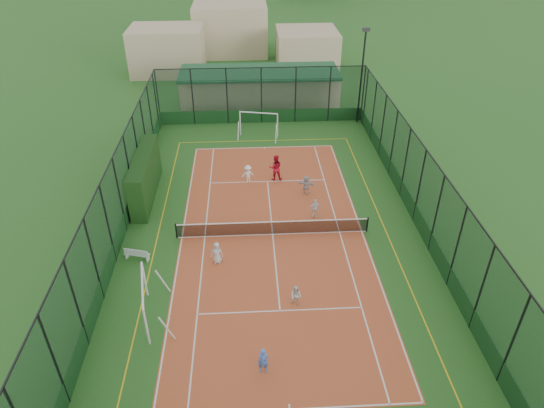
{
  "coord_description": "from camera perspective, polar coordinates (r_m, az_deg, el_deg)",
  "views": [
    {
      "loc": [
        -1.39,
        -23.7,
        17.64
      ],
      "look_at": [
        0.05,
        1.57,
        1.2
      ],
      "focal_mm": 32.0,
      "sensor_mm": 36.0,
      "label": 1
    }
  ],
  "objects": [
    {
      "name": "child_near_right",
      "position": [
        24.66,
        2.84,
        -10.73
      ],
      "size": [
        0.73,
        0.69,
        1.19
      ],
      "primitive_type": "imported",
      "rotation": [
        0.0,
        0.0,
        -0.57
      ],
      "color": "white",
      "rests_on": "court_slab"
    },
    {
      "name": "tennis_net",
      "position": [
        29.26,
        0.08,
        -2.77
      ],
      "size": [
        11.67,
        0.12,
        1.06
      ],
      "primitive_type": null,
      "color": "black",
      "rests_on": "ground"
    },
    {
      "name": "floodlight_ne",
      "position": [
        43.66,
        10.47,
        14.45
      ],
      "size": [
        0.6,
        0.26,
        8.25
      ],
      "primitive_type": null,
      "color": "black",
      "rests_on": "ground"
    },
    {
      "name": "child_far_left",
      "position": [
        34.48,
        -2.84,
        3.53
      ],
      "size": [
        0.95,
        0.64,
        1.37
      ],
      "primitive_type": "imported",
      "rotation": [
        0.0,
        0.0,
        3.3
      ],
      "color": "white",
      "rests_on": "court_slab"
    },
    {
      "name": "futsal_goal_far",
      "position": [
        41.27,
        -1.57,
        9.31
      ],
      "size": [
        3.42,
        1.63,
        2.12
      ],
      "primitive_type": null,
      "rotation": [
        0.0,
        0.0,
        -0.21
      ],
      "color": "white",
      "rests_on": "ground"
    },
    {
      "name": "child_near_left",
      "position": [
        27.25,
        -6.5,
        -5.74
      ],
      "size": [
        0.68,
        0.47,
        1.34
      ],
      "primitive_type": "imported",
      "rotation": [
        0.0,
        0.0,
        -0.08
      ],
      "color": "silver",
      "rests_on": "court_slab"
    },
    {
      "name": "tennis_balls",
      "position": [
        30.78,
        2.01,
        -1.88
      ],
      "size": [
        3.22,
        1.06,
        0.07
      ],
      "color": "#CCE033",
      "rests_on": "court_slab"
    },
    {
      "name": "hedge_left",
      "position": [
        33.65,
        -14.71,
        3.17
      ],
      "size": [
        1.03,
        6.85,
        3.0
      ],
      "primitive_type": "cube",
      "color": "black",
      "rests_on": "ground"
    },
    {
      "name": "perimeter_fence",
      "position": [
        28.16,
        0.08,
        0.48
      ],
      "size": [
        18.12,
        34.12,
        5.0
      ],
      "primitive_type": null,
      "color": "black",
      "rests_on": "ground"
    },
    {
      "name": "white_bench",
      "position": [
        28.51,
        -15.62,
        -5.64
      ],
      "size": [
        1.51,
        0.77,
        0.82
      ],
      "primitive_type": null,
      "rotation": [
        0.0,
        0.0,
        -0.27
      ],
      "color": "white",
      "rests_on": "ground"
    },
    {
      "name": "ground",
      "position": [
        29.58,
        0.08,
        -3.61
      ],
      "size": [
        300.0,
        300.0,
        0.0
      ],
      "primitive_type": "plane",
      "color": "#316322",
      "rests_on": "ground"
    },
    {
      "name": "child_far_back",
      "position": [
        33.24,
        4.04,
        2.26
      ],
      "size": [
        1.33,
        0.77,
        1.36
      ],
      "primitive_type": "imported",
      "rotation": [
        0.0,
        0.0,
        2.83
      ],
      "color": "silver",
      "rests_on": "court_slab"
    },
    {
      "name": "coach",
      "position": [
        34.67,
        0.41,
        4.3
      ],
      "size": [
        0.96,
        0.75,
        1.94
      ],
      "primitive_type": "imported",
      "rotation": [
        0.0,
        0.0,
        3.13
      ],
      "color": "red",
      "rests_on": "court_slab"
    },
    {
      "name": "court_slab",
      "position": [
        29.57,
        0.08,
        -3.6
      ],
      "size": [
        11.17,
        23.97,
        0.01
      ],
      "primitive_type": "cube",
      "color": "#AE4B26",
      "rests_on": "ground"
    },
    {
      "name": "child_near_mid",
      "position": [
        21.84,
        -1.02,
        -17.97
      ],
      "size": [
        0.51,
        0.35,
        1.33
      ],
      "primitive_type": "imported",
      "rotation": [
        0.0,
        0.0,
        -0.08
      ],
      "color": "#507BE2",
      "rests_on": "court_slab"
    },
    {
      "name": "child_far_right",
      "position": [
        30.86,
        5.08,
        -0.5
      ],
      "size": [
        0.82,
        0.49,
        1.32
      ],
      "primitive_type": "imported",
      "rotation": [
        0.0,
        0.0,
        3.37
      ],
      "color": "white",
      "rests_on": "court_slab"
    },
    {
      "name": "futsal_goal_near",
      "position": [
        24.4,
        -14.66,
        -11.05
      ],
      "size": [
        3.52,
        1.6,
        2.19
      ],
      "primitive_type": null,
      "rotation": [
        0.0,
        0.0,
        1.76
      ],
      "color": "white",
      "rests_on": "ground"
    },
    {
      "name": "clubhouse",
      "position": [
        48.46,
        -1.47,
        13.64
      ],
      "size": [
        15.2,
        7.2,
        3.15
      ],
      "primitive_type": null,
      "color": "tan",
      "rests_on": "ground"
    }
  ]
}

